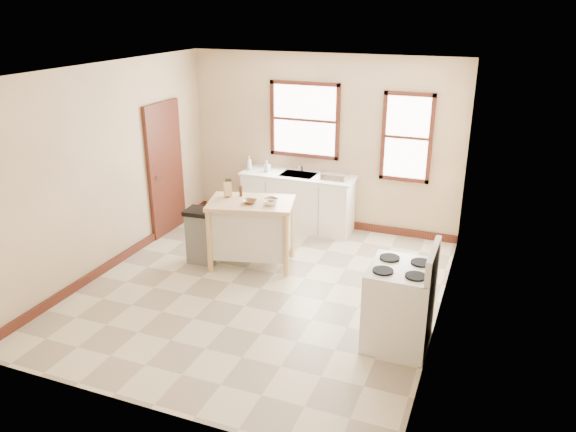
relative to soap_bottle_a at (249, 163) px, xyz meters
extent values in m
plane|color=beige|center=(1.15, -2.15, -1.03)|extent=(5.00, 5.00, 0.00)
plane|color=white|center=(1.15, -2.15, 1.77)|extent=(5.00, 5.00, 0.00)
cube|color=beige|center=(1.15, 0.35, 0.37)|extent=(4.50, 0.04, 2.80)
cube|color=beige|center=(-1.10, -2.15, 0.37)|extent=(0.04, 5.00, 2.80)
cube|color=beige|center=(3.40, -2.15, 0.37)|extent=(0.04, 5.00, 2.80)
cube|color=#3C1A10|center=(-1.06, -0.85, 0.02)|extent=(0.06, 0.90, 2.10)
cube|color=#3C1A10|center=(1.15, 0.32, -0.97)|extent=(4.50, 0.04, 0.12)
cube|color=#3C1A10|center=(-1.07, -2.15, -0.97)|extent=(0.04, 5.00, 0.12)
cylinder|color=silver|center=(0.85, 0.23, 0.00)|extent=(0.03, 0.03, 0.22)
imported|color=#B2B2B2|center=(0.00, 0.00, 0.00)|extent=(0.12, 0.12, 0.23)
imported|color=#B2B2B2|center=(0.32, 0.01, -0.02)|extent=(0.11, 0.11, 0.18)
cylinder|color=#3D2110|center=(0.51, -1.36, -0.01)|extent=(0.06, 0.06, 0.15)
imported|color=brown|center=(0.75, -1.58, -0.06)|extent=(0.21, 0.21, 0.05)
imported|color=brown|center=(0.99, -1.40, -0.06)|extent=(0.23, 0.23, 0.04)
imported|color=white|center=(1.03, -1.54, -0.05)|extent=(0.20, 0.20, 0.06)
camera|label=1|loc=(3.87, -8.10, 2.49)|focal=35.00mm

